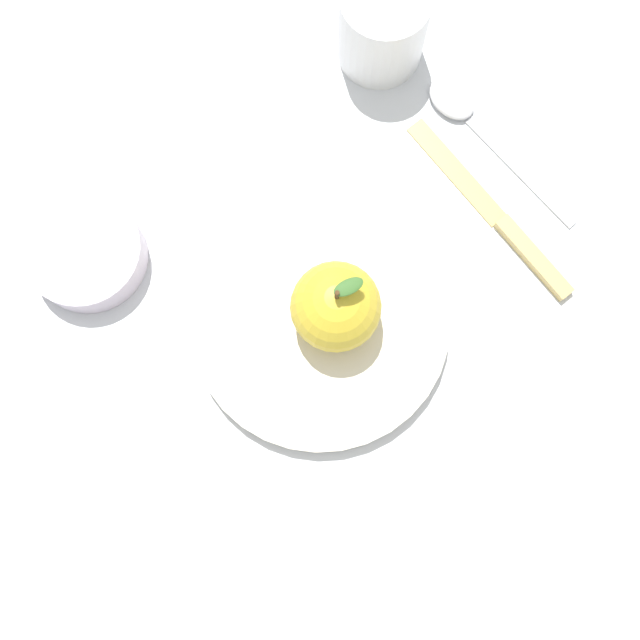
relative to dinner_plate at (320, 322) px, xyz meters
name	(u,v)px	position (x,y,z in m)	size (l,w,h in m)	color
ground_plane	(346,293)	(0.03, 0.01, -0.01)	(2.40, 2.40, 0.00)	silver
dinner_plate	(320,322)	(0.00, 0.00, 0.00)	(0.22, 0.22, 0.02)	silver
apple	(336,307)	(0.01, 0.00, 0.05)	(0.07, 0.07, 0.09)	gold
side_bowl	(85,252)	(-0.14, 0.16, 0.01)	(0.10, 0.10, 0.03)	silver
cup	(383,24)	(0.18, 0.19, 0.03)	(0.08, 0.08, 0.08)	white
knife	(504,224)	(0.19, -0.01, -0.01)	(0.04, 0.21, 0.01)	#D8B766
spoon	(468,115)	(0.22, 0.09, -0.01)	(0.05, 0.18, 0.01)	silver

